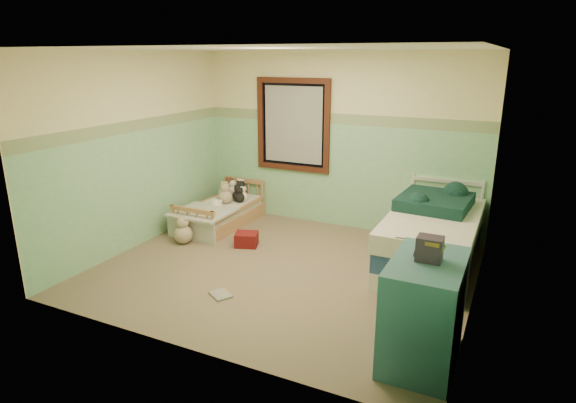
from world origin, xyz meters
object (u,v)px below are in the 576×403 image
at_px(dresser, 424,311).
at_px(floor_book, 221,295).
at_px(plush_floor_cream, 217,217).
at_px(twin_bed_frame, 430,258).
at_px(red_pillow, 247,239).
at_px(plush_floor_tan, 183,234).
at_px(toddler_bed_frame, 221,218).

distance_m(dresser, floor_book, 2.17).
relative_size(plush_floor_cream, dresser, 0.31).
bearing_deg(plush_floor_cream, dresser, -31.23).
relative_size(twin_bed_frame, red_pillow, 6.55).
xyz_separation_m(plush_floor_tan, twin_bed_frame, (3.13, 0.66, -0.02)).
bearing_deg(plush_floor_tan, plush_floor_cream, 88.74).
height_order(plush_floor_cream, plush_floor_tan, plush_floor_cream).
relative_size(plush_floor_tan, floor_book, 1.08).
xyz_separation_m(plush_floor_tan, dresser, (3.39, -1.26, 0.32)).
relative_size(plush_floor_tan, dresser, 0.28).
distance_m(toddler_bed_frame, red_pillow, 0.97).
distance_m(twin_bed_frame, floor_book, 2.52).
relative_size(red_pillow, floor_book, 1.24).
height_order(plush_floor_tan, red_pillow, plush_floor_tan).
bearing_deg(dresser, toddler_bed_frame, 147.70).
xyz_separation_m(toddler_bed_frame, red_pillow, (0.78, -0.58, -0.00)).
bearing_deg(dresser, red_pillow, 149.06).
height_order(toddler_bed_frame, red_pillow, toddler_bed_frame).
bearing_deg(floor_book, plush_floor_tan, 172.59).
xyz_separation_m(plush_floor_cream, floor_book, (1.26, -1.83, -0.13)).
bearing_deg(plush_floor_tan, red_pillow, 19.58).
relative_size(plush_floor_cream, red_pillow, 0.95).
bearing_deg(twin_bed_frame, floor_book, -137.29).
bearing_deg(twin_bed_frame, red_pillow, -170.82).
height_order(dresser, floor_book, dresser).
bearing_deg(red_pillow, twin_bed_frame, 9.18).
distance_m(plush_floor_tan, red_pillow, 0.86).
bearing_deg(red_pillow, plush_floor_cream, 147.86).
bearing_deg(floor_book, dresser, 26.04).
bearing_deg(plush_floor_cream, twin_bed_frame, -2.30).
height_order(plush_floor_cream, red_pillow, plush_floor_cream).
distance_m(plush_floor_cream, red_pillow, 0.94).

